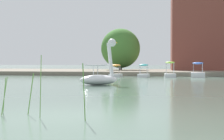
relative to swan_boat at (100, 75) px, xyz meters
name	(u,v)px	position (x,y,z in m)	size (l,w,h in m)	color
ground_plane	(71,116)	(2.40, -13.63, -0.61)	(537.40, 537.40, 0.00)	#567060
shore_bank_far	(162,72)	(2.40, 25.63, -0.38)	(148.57, 19.55, 0.45)	slate
swan_boat	(100,75)	(0.00, 0.00, 0.00)	(2.72, 2.30, 2.96)	white
pedal_boat_blue	(198,73)	(6.54, 14.15, -0.19)	(1.36, 2.20, 1.48)	white
pedal_boat_lime	(170,73)	(3.84, 13.95, -0.19)	(1.26, 2.13, 1.55)	white
pedal_boat_teal	(144,73)	(1.27, 13.56, -0.21)	(1.08, 1.75, 1.31)	white
pedal_boat_orange	(116,73)	(-1.61, 13.83, -0.20)	(1.13, 1.79, 1.27)	white
tree_willow_near_path	(121,48)	(-3.49, 27.50, 2.83)	(6.84, 6.96, 5.72)	#423323
reed_clump_foreground	(15,94)	(0.93, -13.84, -0.04)	(3.37, 1.14, 1.58)	#568E38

